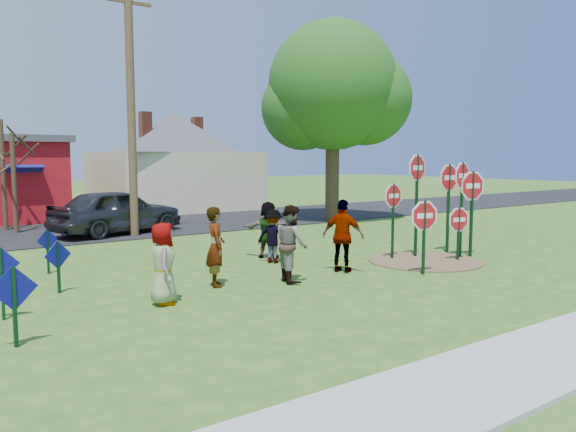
% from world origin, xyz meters
% --- Properties ---
extents(ground, '(120.00, 120.00, 0.00)m').
position_xyz_m(ground, '(0.00, 0.00, 0.00)').
color(ground, '#2E5A19').
rests_on(ground, ground).
extents(sidewalk, '(22.00, 1.80, 0.08)m').
position_xyz_m(sidewalk, '(0.00, -7.20, 0.04)').
color(sidewalk, '#9E9E99').
rests_on(sidewalk, ground).
extents(road, '(120.00, 7.50, 0.04)m').
position_xyz_m(road, '(0.00, 11.50, 0.02)').
color(road, black).
rests_on(road, ground).
extents(dirt_patch, '(3.20, 3.20, 0.03)m').
position_xyz_m(dirt_patch, '(4.50, -1.00, 0.01)').
color(dirt_patch, brown).
rests_on(dirt_patch, ground).
extents(cream_house, '(9.40, 9.40, 6.50)m').
position_xyz_m(cream_house, '(5.50, 18.00, 2.92)').
color(cream_house, beige).
rests_on(cream_house, ground).
extents(stop_sign_a, '(1.00, 0.28, 2.00)m').
position_xyz_m(stop_sign_a, '(3.06, -2.17, 1.35)').
color(stop_sign_a, '#0D3216').
rests_on(stop_sign_a, ground).
extents(stop_sign_b, '(1.08, 0.15, 3.17)m').
position_xyz_m(stop_sign_b, '(4.81, -0.38, 2.32)').
color(stop_sign_b, '#0D3216').
rests_on(stop_sign_b, ground).
extents(stop_sign_c, '(1.08, 0.19, 2.95)m').
position_xyz_m(stop_sign_c, '(5.82, -1.19, 2.08)').
color(stop_sign_c, '#0D3216').
rests_on(stop_sign_c, ground).
extents(stop_sign_d, '(1.15, 0.08, 2.89)m').
position_xyz_m(stop_sign_d, '(6.24, -0.39, 2.08)').
color(stop_sign_d, '#0D3216').
rests_on(stop_sign_d, ground).
extents(stop_sign_e, '(0.94, 0.20, 1.65)m').
position_xyz_m(stop_sign_e, '(5.33, -1.48, 1.08)').
color(stop_sign_e, '#0D3216').
rests_on(stop_sign_e, ground).
extents(stop_sign_f, '(1.17, 0.24, 2.70)m').
position_xyz_m(stop_sign_f, '(6.17, -1.29, 1.91)').
color(stop_sign_f, '#0D3216').
rests_on(stop_sign_f, ground).
extents(stop_sign_g, '(0.96, 0.07, 2.32)m').
position_xyz_m(stop_sign_g, '(4.01, -0.21, 1.61)').
color(stop_sign_g, '#0D3216').
rests_on(stop_sign_g, ground).
extents(blue_diamond_a, '(0.72, 0.07, 1.29)m').
position_xyz_m(blue_diamond_a, '(-6.29, -2.10, 0.79)').
color(blue_diamond_a, '#0D3216').
rests_on(blue_diamond_a, ground).
extents(blue_diamond_b, '(0.61, 0.17, 1.34)m').
position_xyz_m(blue_diamond_b, '(-6.19, -0.38, 0.84)').
color(blue_diamond_b, '#0D3216').
rests_on(blue_diamond_b, ground).
extents(blue_diamond_c, '(0.60, 0.22, 1.15)m').
position_xyz_m(blue_diamond_c, '(-4.85, 1.15, 0.70)').
color(blue_diamond_c, '#0D3216').
rests_on(blue_diamond_c, ground).
extents(blue_diamond_d, '(0.54, 0.20, 1.15)m').
position_xyz_m(blue_diamond_d, '(-4.56, 3.42, 0.71)').
color(blue_diamond_d, '#0D3216').
rests_on(blue_diamond_d, ground).
extents(person_a, '(0.76, 0.93, 1.65)m').
position_xyz_m(person_a, '(-3.38, -1.04, 0.82)').
color(person_a, '#374181').
rests_on(person_a, ground).
extents(person_b, '(0.63, 0.77, 1.82)m').
position_xyz_m(person_b, '(-1.77, -0.26, 0.91)').
color(person_b, '#257C60').
rests_on(person_b, ground).
extents(person_c, '(0.91, 1.05, 1.83)m').
position_xyz_m(person_c, '(-0.10, -0.88, 0.91)').
color(person_c, brown).
rests_on(person_c, ground).
extents(person_d, '(0.99, 1.11, 1.50)m').
position_xyz_m(person_d, '(0.89, 1.33, 0.75)').
color(person_d, '#333438').
rests_on(person_d, ground).
extents(person_e, '(0.93, 1.18, 1.87)m').
position_xyz_m(person_e, '(1.61, -0.78, 0.94)').
color(person_e, '#482F55').
rests_on(person_e, ground).
extents(person_f, '(1.50, 1.37, 1.66)m').
position_xyz_m(person_f, '(1.22, 2.07, 0.83)').
color(person_f, '#1A4A2D').
rests_on(person_f, ground).
extents(suv, '(5.39, 3.24, 1.72)m').
position_xyz_m(suv, '(-0.67, 9.58, 0.90)').
color(suv, '#2C2B30').
rests_on(suv, road).
extents(utility_pole, '(2.35, 0.30, 9.62)m').
position_xyz_m(utility_pole, '(-0.34, 8.66, 5.06)').
color(utility_pole, '#4C3823').
rests_on(utility_pole, ground).
extents(leafy_tree, '(6.38, 5.82, 9.06)m').
position_xyz_m(leafy_tree, '(9.02, 8.22, 5.84)').
color(leafy_tree, '#382819').
rests_on(leafy_tree, ground).
extents(bare_tree_east, '(1.80, 1.80, 4.41)m').
position_xyz_m(bare_tree_east, '(-3.94, 13.20, 2.86)').
color(bare_tree_east, '#382819').
rests_on(bare_tree_east, ground).
extents(bare_tree_extra, '(1.80, 1.80, 3.84)m').
position_xyz_m(bare_tree_extra, '(-3.76, 12.06, 2.48)').
color(bare_tree_extra, '#382819').
rests_on(bare_tree_extra, ground).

